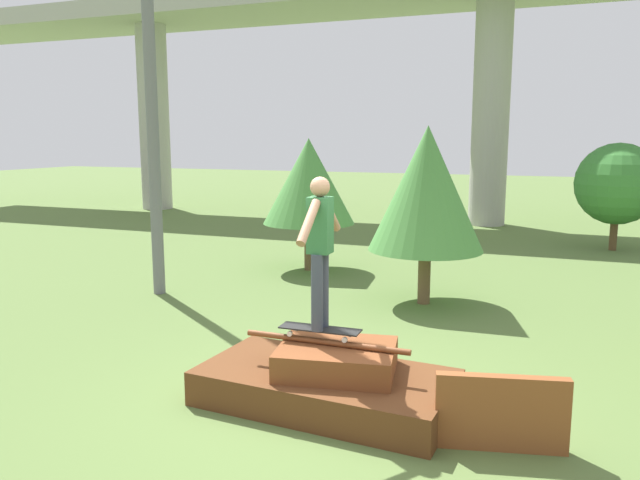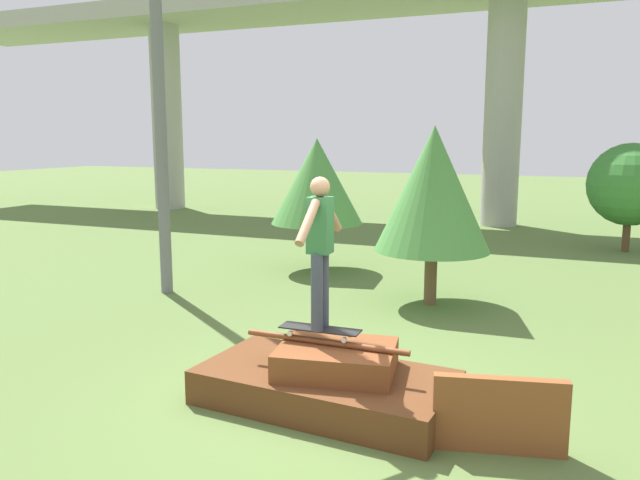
{
  "view_description": "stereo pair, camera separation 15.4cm",
  "coord_description": "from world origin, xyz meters",
  "px_view_note": "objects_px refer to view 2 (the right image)",
  "views": [
    {
      "loc": [
        2.1,
        -5.59,
        2.68
      ],
      "look_at": [
        -0.08,
        0.06,
        1.68
      ],
      "focal_mm": 35.0,
      "sensor_mm": 36.0,
      "label": 1
    },
    {
      "loc": [
        2.25,
        -5.53,
        2.68
      ],
      "look_at": [
        -0.08,
        0.06,
        1.68
      ],
      "focal_mm": 35.0,
      "sensor_mm": 36.0,
      "label": 2
    }
  ],
  "objects_px": {
    "utility_pole": "(157,31)",
    "skateboard": "(320,329)",
    "skater": "(320,243)",
    "tree_behind_left": "(433,189)",
    "tree_behind_right": "(630,185)",
    "tree_mid_back": "(317,182)"
  },
  "relations": [
    {
      "from": "utility_pole",
      "to": "tree_mid_back",
      "type": "bearing_deg",
      "value": 57.97
    },
    {
      "from": "utility_pole",
      "to": "tree_behind_left",
      "type": "distance_m",
      "value": 5.18
    },
    {
      "from": "skater",
      "to": "tree_behind_left",
      "type": "xyz_separation_m",
      "value": [
        0.2,
        4.15,
        0.22
      ]
    },
    {
      "from": "utility_pole",
      "to": "tree_behind_left",
      "type": "bearing_deg",
      "value": 12.68
    },
    {
      "from": "skater",
      "to": "utility_pole",
      "type": "distance_m",
      "value": 5.93
    },
    {
      "from": "skateboard",
      "to": "tree_behind_left",
      "type": "bearing_deg",
      "value": 87.18
    },
    {
      "from": "skateboard",
      "to": "tree_behind_left",
      "type": "relative_size",
      "value": 0.29
    },
    {
      "from": "skateboard",
      "to": "skater",
      "type": "distance_m",
      "value": 0.89
    },
    {
      "from": "utility_pole",
      "to": "tree_behind_right",
      "type": "bearing_deg",
      "value": 44.15
    },
    {
      "from": "tree_behind_right",
      "to": "skateboard",
      "type": "bearing_deg",
      "value": -107.94
    },
    {
      "from": "skater",
      "to": "tree_behind_right",
      "type": "bearing_deg",
      "value": 72.06
    },
    {
      "from": "tree_behind_left",
      "to": "tree_behind_right",
      "type": "distance_m",
      "value": 7.18
    },
    {
      "from": "utility_pole",
      "to": "tree_behind_right",
      "type": "relative_size",
      "value": 3.34
    },
    {
      "from": "utility_pole",
      "to": "skateboard",
      "type": "bearing_deg",
      "value": -36.87
    },
    {
      "from": "utility_pole",
      "to": "tree_behind_left",
      "type": "height_order",
      "value": "utility_pole"
    },
    {
      "from": "skater",
      "to": "tree_behind_left",
      "type": "bearing_deg",
      "value": 87.18
    },
    {
      "from": "tree_behind_right",
      "to": "tree_mid_back",
      "type": "relative_size",
      "value": 0.96
    },
    {
      "from": "tree_behind_left",
      "to": "tree_mid_back",
      "type": "xyz_separation_m",
      "value": [
        -2.72,
        1.72,
        -0.07
      ]
    },
    {
      "from": "skater",
      "to": "utility_pole",
      "type": "bearing_deg",
      "value": 143.13
    },
    {
      "from": "tree_behind_right",
      "to": "skater",
      "type": "bearing_deg",
      "value": -107.94
    },
    {
      "from": "tree_behind_right",
      "to": "tree_mid_back",
      "type": "bearing_deg",
      "value": -141.65
    },
    {
      "from": "skateboard",
      "to": "skater",
      "type": "xyz_separation_m",
      "value": [
        0.0,
        0.0,
        0.89
      ]
    }
  ]
}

